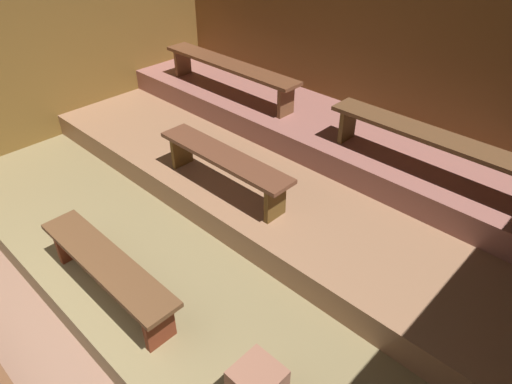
{
  "coord_description": "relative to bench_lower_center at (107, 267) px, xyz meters",
  "views": [
    {
      "loc": [
        2.73,
        0.43,
        3.17
      ],
      "look_at": [
        0.21,
        3.05,
        0.61
      ],
      "focal_mm": 32.14,
      "sensor_mm": 36.0,
      "label": 1
    }
  ],
  "objects": [
    {
      "name": "bench_upper_left",
      "position": [
        -1.43,
        2.71,
        0.56
      ],
      "size": [
        2.12,
        0.31,
        0.4
      ],
      "color": "brown",
      "rests_on": "platform_upper"
    },
    {
      "name": "wall_left",
      "position": [
        -3.02,
        1.0,
        0.6
      ],
      "size": [
        0.06,
        5.8,
        2.37
      ],
      "primitive_type": "cube",
      "color": "brown",
      "rests_on": "ground"
    },
    {
      "name": "wall_back",
      "position": [
        -0.06,
        3.53,
        0.6
      ],
      "size": [
        6.66,
        0.06,
        2.37
      ],
      "primitive_type": "cube",
      "color": "brown",
      "rests_on": "ground"
    },
    {
      "name": "bench_middle_center",
      "position": [
        -0.18,
        1.44,
        0.27
      ],
      "size": [
        1.58,
        0.31,
        0.4
      ],
      "color": "brown",
      "rests_on": "platform_middle"
    },
    {
      "name": "platform_upper",
      "position": [
        -0.06,
        2.91,
        0.09
      ],
      "size": [
        5.86,
        1.17,
        0.27
      ],
      "primitive_type": "cube",
      "color": "#8F594F",
      "rests_on": "platform_middle"
    },
    {
      "name": "bench_upper_right",
      "position": [
        1.31,
        2.71,
        0.56
      ],
      "size": [
        2.12,
        0.31,
        0.4
      ],
      "color": "brown",
      "rests_on": "platform_upper"
    },
    {
      "name": "ground",
      "position": [
        -0.06,
        1.0,
        -0.63
      ],
      "size": [
        6.66,
        5.8,
        0.08
      ],
      "primitive_type": "cube",
      "color": "#88634F"
    },
    {
      "name": "bench_lower_center",
      "position": [
        0.0,
        0.0,
        0.0
      ],
      "size": [
        1.57,
        0.31,
        0.4
      ],
      "color": "brown",
      "rests_on": "platform_lower"
    },
    {
      "name": "platform_lower",
      "position": [
        -0.06,
        1.56,
        -0.45
      ],
      "size": [
        5.86,
        3.87,
        0.27
      ],
      "primitive_type": "cube",
      "color": "olive",
      "rests_on": "ground"
    },
    {
      "name": "platform_middle",
      "position": [
        -0.06,
        2.28,
        -0.18
      ],
      "size": [
        5.86,
        2.43,
        0.27
      ],
      "primitive_type": "cube",
      "color": "#91674A",
      "rests_on": "platform_lower"
    }
  ]
}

